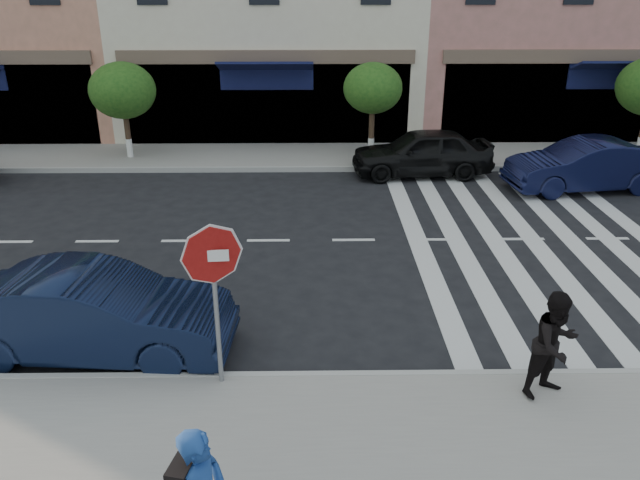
{
  "coord_description": "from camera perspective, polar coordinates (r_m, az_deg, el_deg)",
  "views": [
    {
      "loc": [
        1.02,
        -9.42,
        5.77
      ],
      "look_at": [
        1.17,
        0.76,
        1.4
      ],
      "focal_mm": 35.0,
      "sensor_mm": 36.0,
      "label": 1
    }
  ],
  "objects": [
    {
      "name": "ground",
      "position": [
        11.1,
        -6.04,
        -8.24
      ],
      "size": [
        120.0,
        120.0,
        0.0
      ],
      "primitive_type": "plane",
      "color": "black",
      "rests_on": "ground"
    },
    {
      "name": "sidewalk_far",
      "position": [
        21.23,
        -3.57,
        7.63
      ],
      "size": [
        60.0,
        3.0,
        0.15
      ],
      "primitive_type": "cube",
      "color": "gray",
      "rests_on": "ground"
    },
    {
      "name": "street_tree_wb",
      "position": [
        21.38,
        -17.61,
        12.87
      ],
      "size": [
        2.1,
        2.1,
        3.06
      ],
      "color": "#473323",
      "rests_on": "sidewalk_far"
    },
    {
      "name": "street_tree_c",
      "position": [
        20.6,
        4.85,
        13.62
      ],
      "size": [
        1.9,
        1.9,
        3.04
      ],
      "color": "#473323",
      "rests_on": "sidewalk_far"
    },
    {
      "name": "stop_sign",
      "position": [
        8.74,
        -9.74,
        -2.79
      ],
      "size": [
        0.89,
        0.13,
        2.53
      ],
      "rotation": [
        0.0,
        0.0,
        0.08
      ],
      "color": "gray",
      "rests_on": "sidewalk_near"
    },
    {
      "name": "walker",
      "position": [
        9.48,
        20.71,
        -8.94
      ],
      "size": [
        0.98,
        0.91,
        1.62
      ],
      "primitive_type": "imported",
      "rotation": [
        0.0,
        0.0,
        0.48
      ],
      "color": "black",
      "rests_on": "sidewalk_near"
    },
    {
      "name": "car_near_mid",
      "position": [
        10.73,
        -20.0,
        -6.32
      ],
      "size": [
        4.55,
        1.85,
        1.47
      ],
      "primitive_type": "imported",
      "rotation": [
        0.0,
        0.0,
        1.5
      ],
      "color": "black",
      "rests_on": "ground"
    },
    {
      "name": "car_far_mid",
      "position": [
        19.49,
        9.29,
        7.93
      ],
      "size": [
        4.35,
        1.97,
        1.45
      ],
      "primitive_type": "imported",
      "rotation": [
        0.0,
        0.0,
        -1.51
      ],
      "color": "black",
      "rests_on": "ground"
    },
    {
      "name": "car_far_right",
      "position": [
        19.39,
        23.06,
        6.29
      ],
      "size": [
        4.56,
        2.07,
        1.45
      ],
      "primitive_type": "imported",
      "rotation": [
        0.0,
        0.0,
        -1.45
      ],
      "color": "black",
      "rests_on": "ground"
    }
  ]
}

